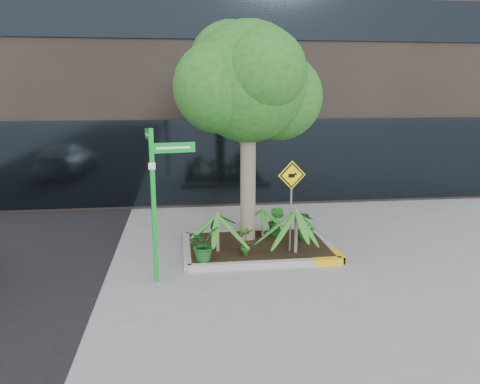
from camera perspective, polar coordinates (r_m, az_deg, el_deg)
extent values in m
plane|color=gray|center=(10.40, 1.35, -7.72)|extent=(80.00, 80.00, 0.00)
cube|color=#9E9E99|center=(11.72, 1.28, -4.99)|extent=(3.20, 0.15, 0.15)
cube|color=#9E9E99|center=(9.67, 3.26, -8.86)|extent=(3.20, 0.15, 0.15)
cube|color=#9E9E99|center=(10.55, -6.49, -7.07)|extent=(0.15, 2.20, 0.15)
cube|color=#9E9E99|center=(11.05, 10.43, -6.29)|extent=(0.15, 2.20, 0.15)
cube|color=gold|center=(9.98, 10.70, -8.37)|extent=(0.60, 0.17, 0.15)
cube|color=black|center=(10.67, 2.18, -6.51)|extent=(3.05, 2.05, 0.06)
cylinder|color=gray|center=(10.70, 0.98, 2.01)|extent=(0.35, 0.35, 3.30)
cylinder|color=gray|center=(10.56, 1.60, 8.48)|extent=(0.62, 0.18, 1.07)
sphere|color=#195A1C|center=(10.52, 1.02, 13.26)|extent=(2.64, 2.64, 2.64)
sphere|color=#195A1C|center=(10.98, 4.81, 11.46)|extent=(1.98, 1.98, 1.98)
sphere|color=#195A1C|center=(10.23, -2.54, 12.66)|extent=(1.98, 1.98, 1.98)
sphere|color=#195A1C|center=(9.91, 2.90, 14.57)|extent=(1.76, 1.76, 1.76)
sphere|color=#195A1C|center=(11.04, -1.16, 15.50)|extent=(1.87, 1.87, 1.87)
cylinder|color=gray|center=(10.06, 6.85, -4.66)|extent=(0.07, 0.07, 0.98)
cylinder|color=gray|center=(10.09, -2.75, -4.85)|extent=(0.07, 0.07, 0.87)
cylinder|color=gray|center=(11.19, 2.81, -3.60)|extent=(0.07, 0.07, 0.69)
imported|color=#164E1B|center=(9.62, -4.52, -6.35)|extent=(0.85, 0.85, 0.68)
imported|color=#1D631F|center=(10.90, 8.06, -4.15)|extent=(0.54, 0.54, 0.69)
imported|color=#26611E|center=(9.88, 0.70, -5.96)|extent=(0.40, 0.40, 0.63)
imported|color=#1F6B21|center=(11.21, 4.44, -3.49)|extent=(0.57, 0.57, 0.73)
cube|color=#0E9C28|center=(8.75, -10.47, -1.86)|extent=(0.10, 0.10, 2.91)
cube|color=#0E9C28|center=(8.61, -8.14, 5.37)|extent=(0.80, 0.17, 0.19)
cube|color=#0E9C28|center=(8.92, -11.14, 6.85)|extent=(0.17, 0.80, 0.19)
cube|color=white|center=(8.59, -8.14, 5.36)|extent=(0.61, 0.12, 0.04)
cube|color=white|center=(8.92, -11.24, 6.84)|extent=(0.12, 0.61, 0.04)
cube|color=white|center=(8.55, -10.69, 3.12)|extent=(0.12, 0.03, 0.12)
cylinder|color=slate|center=(10.00, 6.21, -2.25)|extent=(0.05, 0.07, 1.82)
cube|color=yellow|center=(9.82, 6.34, 2.06)|extent=(0.61, 0.11, 0.61)
cube|color=black|center=(9.81, 6.36, 2.05)|extent=(0.54, 0.08, 0.54)
cube|color=yellow|center=(9.80, 6.36, 2.04)|extent=(0.46, 0.07, 0.46)
cube|color=black|center=(9.80, 6.31, 1.98)|extent=(0.14, 0.02, 0.08)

